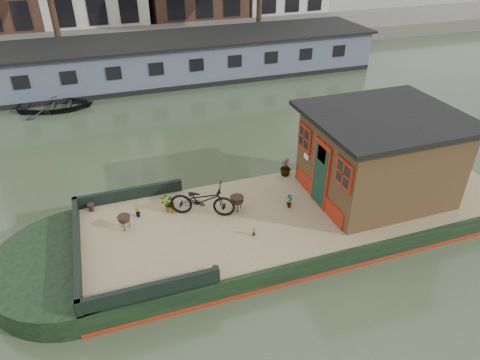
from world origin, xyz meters
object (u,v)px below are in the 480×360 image
object	(u,v)px
potted_plant_a	(289,201)
dinghy	(56,102)
bicycle	(202,200)
brazier_front	(237,203)
brazier_rear	(125,222)
cabin	(379,155)

from	to	relation	value
potted_plant_a	dinghy	bearing A→B (deg)	119.30
bicycle	brazier_front	world-z (taller)	bicycle
potted_plant_a	brazier_rear	size ratio (longest dim) A/B	1.10
bicycle	brazier_rear	world-z (taller)	bicycle
dinghy	brazier_rear	bearing A→B (deg)	-161.97
brazier_front	brazier_rear	distance (m)	2.97
potted_plant_a	cabin	bearing A→B (deg)	-2.09
cabin	brazier_rear	size ratio (longest dim) A/B	10.49
bicycle	dinghy	xyz separation A→B (m)	(-4.00, 10.79, -0.77)
bicycle	brazier_rear	bearing A→B (deg)	113.24
brazier_rear	dinghy	size ratio (longest dim) A/B	0.12
bicycle	dinghy	bearing A→B (deg)	44.87
cabin	bicycle	distance (m)	4.99
cabin	brazier_front	xyz separation A→B (m)	(-3.98, 0.45, -1.02)
bicycle	brazier_front	distance (m)	0.96
cabin	bicycle	xyz separation A→B (m)	(-4.90, 0.56, -0.77)
cabin	brazier_rear	distance (m)	7.04
potted_plant_a	brazier_front	distance (m)	1.43
cabin	dinghy	xyz separation A→B (m)	(-8.90, 11.35, -1.55)
brazier_rear	dinghy	world-z (taller)	brazier_rear
brazier_front	dinghy	size ratio (longest dim) A/B	0.13
brazier_front	potted_plant_a	bearing A→B (deg)	-14.20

